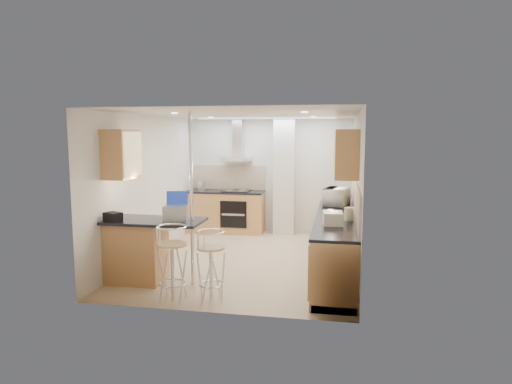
% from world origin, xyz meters
% --- Properties ---
extents(ground, '(4.80, 4.80, 0.00)m').
position_xyz_m(ground, '(0.00, 0.00, 0.00)').
color(ground, tan).
rests_on(ground, ground).
extents(room_shell, '(3.64, 4.84, 2.51)m').
position_xyz_m(room_shell, '(0.32, 0.38, 1.54)').
color(room_shell, silver).
rests_on(room_shell, ground).
extents(right_counter, '(0.63, 4.40, 0.92)m').
position_xyz_m(right_counter, '(1.50, 0.00, 0.46)').
color(right_counter, tan).
rests_on(right_counter, ground).
extents(back_counter, '(1.70, 0.63, 0.92)m').
position_xyz_m(back_counter, '(-0.95, 2.10, 0.46)').
color(back_counter, tan).
rests_on(back_counter, ground).
extents(peninsula, '(1.47, 0.72, 0.94)m').
position_xyz_m(peninsula, '(-1.12, -1.45, 0.48)').
color(peninsula, tan).
rests_on(peninsula, ground).
extents(microwave, '(0.49, 0.63, 0.31)m').
position_xyz_m(microwave, '(1.48, 0.47, 1.08)').
color(microwave, white).
rests_on(microwave, right_counter).
extents(laptop, '(0.37, 0.31, 0.22)m').
position_xyz_m(laptop, '(-0.76, -1.50, 1.05)').
color(laptop, '#95979C').
rests_on(laptop, peninsula).
extents(bag, '(0.28, 0.25, 0.13)m').
position_xyz_m(bag, '(-1.62, -1.69, 1.00)').
color(bag, black).
rests_on(bag, peninsula).
extents(bar_stool_near, '(0.54, 0.54, 1.01)m').
position_xyz_m(bar_stool_near, '(-0.59, -2.10, 0.50)').
color(bar_stool_near, tan).
rests_on(bar_stool_near, ground).
extents(bar_stool_end, '(0.54, 0.54, 0.93)m').
position_xyz_m(bar_stool_end, '(-0.10, -1.98, 0.47)').
color(bar_stool_end, tan).
rests_on(bar_stool_end, ground).
extents(jar_a, '(0.12, 0.12, 0.17)m').
position_xyz_m(jar_a, '(1.66, 0.80, 1.01)').
color(jar_a, white).
rests_on(jar_a, right_counter).
extents(jar_b, '(0.13, 0.13, 0.14)m').
position_xyz_m(jar_b, '(1.44, 1.24, 0.99)').
color(jar_b, white).
rests_on(jar_b, right_counter).
extents(jar_c, '(0.17, 0.17, 0.19)m').
position_xyz_m(jar_c, '(1.68, -0.89, 1.02)').
color(jar_c, beige).
rests_on(jar_c, right_counter).
extents(jar_d, '(0.11, 0.11, 0.12)m').
position_xyz_m(jar_d, '(1.41, -0.71, 0.98)').
color(jar_d, white).
rests_on(jar_d, right_counter).
extents(bread_bin, '(0.30, 0.36, 0.18)m').
position_xyz_m(bread_bin, '(1.45, -1.22, 1.01)').
color(bread_bin, white).
rests_on(bread_bin, right_counter).
extents(kettle, '(0.16, 0.16, 0.20)m').
position_xyz_m(kettle, '(-1.53, 2.17, 1.02)').
color(kettle, silver).
rests_on(kettle, back_counter).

